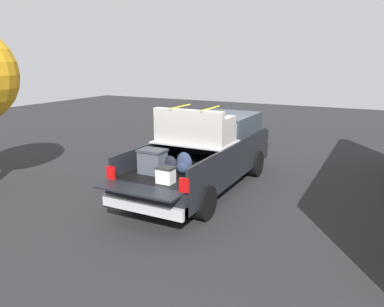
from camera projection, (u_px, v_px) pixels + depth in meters
name	position (u px, v px, depth m)	size (l,w,h in m)	color
ground_plane	(202.00, 188.00, 9.99)	(40.00, 40.00, 0.00)	#262628
pickup_truck	(208.00, 151.00, 10.06)	(6.05, 2.06, 2.23)	black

